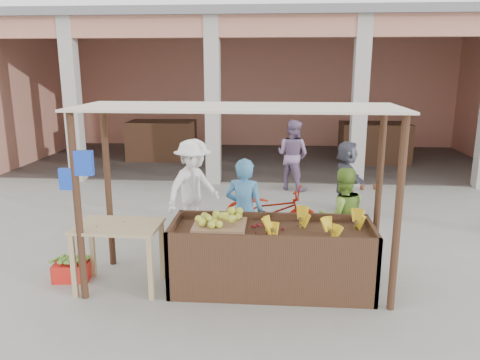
# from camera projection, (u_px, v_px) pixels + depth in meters

# --- Properties ---
(ground) EXTENTS (60.00, 60.00, 0.00)m
(ground) POSITION_uv_depth(u_px,v_px,m) (233.00, 286.00, 6.24)
(ground) COLOR gray
(ground) RESTS_ON ground
(market_building) EXTENTS (14.40, 6.40, 4.20)m
(market_building) POSITION_uv_depth(u_px,v_px,m) (261.00, 71.00, 14.24)
(market_building) COLOR tan
(market_building) RESTS_ON ground
(fruit_stall) EXTENTS (2.60, 0.95, 0.80)m
(fruit_stall) POSITION_uv_depth(u_px,v_px,m) (271.00, 260.00, 6.11)
(fruit_stall) COLOR #45291B
(fruit_stall) RESTS_ON ground
(stall_awning) EXTENTS (4.09, 1.35, 2.39)m
(stall_awning) POSITION_uv_depth(u_px,v_px,m) (232.00, 139.00, 5.83)
(stall_awning) COLOR #45291B
(stall_awning) RESTS_ON ground
(banana_heap) EXTENTS (1.22, 0.66, 0.22)m
(banana_heap) POSITION_uv_depth(u_px,v_px,m) (312.00, 225.00, 5.92)
(banana_heap) COLOR yellow
(banana_heap) RESTS_ON fruit_stall
(melon_tray) EXTENTS (0.68, 0.59, 0.19)m
(melon_tray) POSITION_uv_depth(u_px,v_px,m) (220.00, 222.00, 6.10)
(melon_tray) COLOR #986F4E
(melon_tray) RESTS_ON fruit_stall
(berry_heap) EXTENTS (0.48, 0.39, 0.15)m
(berry_heap) POSITION_uv_depth(u_px,v_px,m) (267.00, 225.00, 5.99)
(berry_heap) COLOR maroon
(berry_heap) RESTS_ON fruit_stall
(side_table) EXTENTS (1.10, 0.74, 0.88)m
(side_table) POSITION_uv_depth(u_px,v_px,m) (118.00, 235.00, 6.05)
(side_table) COLOR tan
(side_table) RESTS_ON ground
(papaya_pile) EXTENTS (0.68, 0.39, 0.19)m
(papaya_pile) POSITION_uv_depth(u_px,v_px,m) (117.00, 218.00, 6.00)
(papaya_pile) COLOR #40862C
(papaya_pile) RESTS_ON side_table
(red_crate) EXTENTS (0.51, 0.39, 0.25)m
(red_crate) POSITION_uv_depth(u_px,v_px,m) (72.00, 271.00, 6.42)
(red_crate) COLOR red
(red_crate) RESTS_ON ground
(plantain_bundle) EXTENTS (0.37, 0.26, 0.07)m
(plantain_bundle) POSITION_uv_depth(u_px,v_px,m) (71.00, 260.00, 6.39)
(plantain_bundle) COLOR #5E9034
(plantain_bundle) RESTS_ON red_crate
(produce_sacks) EXTENTS (0.70, 0.43, 0.53)m
(produce_sacks) POSITION_uv_depth(u_px,v_px,m) (369.00, 179.00, 11.02)
(produce_sacks) COLOR maroon
(produce_sacks) RESTS_ON ground
(vendor_blue) EXTENTS (0.72, 0.60, 1.70)m
(vendor_blue) POSITION_uv_depth(u_px,v_px,m) (244.00, 208.00, 6.80)
(vendor_blue) COLOR #4487BE
(vendor_blue) RESTS_ON ground
(vendor_green) EXTENTS (0.82, 0.58, 1.55)m
(vendor_green) POSITION_uv_depth(u_px,v_px,m) (342.00, 215.00, 6.74)
(vendor_green) COLOR #83B53D
(vendor_green) RESTS_ON ground
(motorcycle) EXTENTS (1.03, 1.85, 0.92)m
(motorcycle) POSITION_uv_depth(u_px,v_px,m) (271.00, 210.00, 8.02)
(motorcycle) COLOR #981706
(motorcycle) RESTS_ON ground
(shopper_a) EXTENTS (1.20, 1.26, 1.81)m
(shopper_a) POSITION_uv_depth(u_px,v_px,m) (193.00, 185.00, 7.92)
(shopper_a) COLOR white
(shopper_a) RESTS_ON ground
(shopper_d) EXTENTS (0.66, 1.44, 1.53)m
(shopper_d) POSITION_uv_depth(u_px,v_px,m) (346.00, 175.00, 9.20)
(shopper_d) COLOR #464753
(shopper_d) RESTS_ON ground
(shopper_f) EXTENTS (1.02, 0.90, 1.81)m
(shopper_f) POSITION_uv_depth(u_px,v_px,m) (293.00, 152.00, 10.94)
(shopper_f) COLOR gray
(shopper_f) RESTS_ON ground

